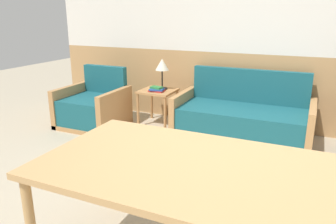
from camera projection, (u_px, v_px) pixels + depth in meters
name	position (u px, v px, depth m)	size (l,w,h in m)	color
wall_back	(281.00, 34.00, 4.39)	(7.20, 0.06, 2.70)	tan
couch	(242.00, 119.00, 4.38)	(1.77, 0.85, 0.88)	#B27F4C
armchair	(93.00, 108.00, 4.88)	(0.88, 0.82, 0.85)	#B27F4C
side_table	(158.00, 96.00, 4.88)	(0.50, 0.50, 0.53)	#B27F4C
table_lamp	(162.00, 66.00, 4.82)	(0.20, 0.20, 0.46)	black
book_stack	(157.00, 89.00, 4.76)	(0.23, 0.18, 0.07)	#B22823
dining_table	(211.00, 178.00, 1.88)	(2.04, 1.04, 0.78)	tan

